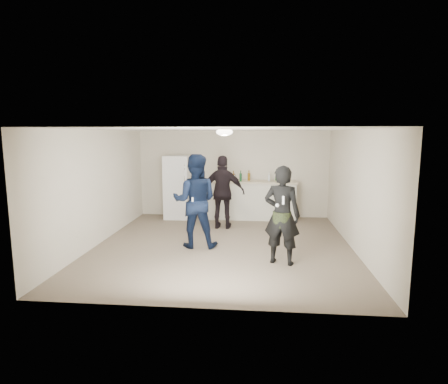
# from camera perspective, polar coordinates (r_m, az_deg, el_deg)

# --- Properties ---
(floor) EXTENTS (6.00, 6.00, 0.00)m
(floor) POSITION_cam_1_polar(r_m,az_deg,el_deg) (8.25, -0.13, -8.13)
(floor) COLOR #6B5B4C
(floor) RESTS_ON ground
(ceiling) EXTENTS (6.00, 6.00, 0.00)m
(ceiling) POSITION_cam_1_polar(r_m,az_deg,el_deg) (7.89, -0.14, 9.51)
(ceiling) COLOR silver
(ceiling) RESTS_ON wall_back
(wall_back) EXTENTS (6.00, 0.00, 6.00)m
(wall_back) POSITION_cam_1_polar(r_m,az_deg,el_deg) (10.94, 1.37, 2.76)
(wall_back) COLOR beige
(wall_back) RESTS_ON floor
(wall_front) EXTENTS (6.00, 0.00, 6.00)m
(wall_front) POSITION_cam_1_polar(r_m,az_deg,el_deg) (5.05, -3.41, -4.44)
(wall_front) COLOR beige
(wall_front) RESTS_ON floor
(wall_left) EXTENTS (0.00, 6.00, 6.00)m
(wall_left) POSITION_cam_1_polar(r_m,az_deg,el_deg) (8.68, -18.52, 0.71)
(wall_left) COLOR beige
(wall_left) RESTS_ON floor
(wall_right) EXTENTS (0.00, 6.00, 6.00)m
(wall_right) POSITION_cam_1_polar(r_m,az_deg,el_deg) (8.18, 19.41, 0.20)
(wall_right) COLOR beige
(wall_right) RESTS_ON floor
(counter) EXTENTS (2.60, 0.56, 1.05)m
(counter) POSITION_cam_1_polar(r_m,az_deg,el_deg) (10.69, 3.85, -1.32)
(counter) COLOR beige
(counter) RESTS_ON floor
(counter_top) EXTENTS (2.68, 0.64, 0.04)m
(counter_top) POSITION_cam_1_polar(r_m,az_deg,el_deg) (10.61, 3.88, 1.58)
(counter_top) COLOR beige
(counter_top) RESTS_ON counter
(fridge) EXTENTS (0.70, 0.70, 1.80)m
(fridge) POSITION_cam_1_polar(r_m,az_deg,el_deg) (10.81, -7.07, 0.76)
(fridge) COLOR white
(fridge) RESTS_ON floor
(fridge_handle) EXTENTS (0.02, 0.02, 0.60)m
(fridge_handle) POSITION_cam_1_polar(r_m,az_deg,el_deg) (10.35, -6.04, 2.64)
(fridge_handle) COLOR silver
(fridge_handle) RESTS_ON fridge
(ceiling_dome) EXTENTS (0.36, 0.36, 0.16)m
(ceiling_dome) POSITION_cam_1_polar(r_m,az_deg,el_deg) (8.19, 0.07, 9.13)
(ceiling_dome) COLOR white
(ceiling_dome) RESTS_ON ceiling
(shaker) EXTENTS (0.08, 0.08, 0.17)m
(shaker) POSITION_cam_1_polar(r_m,az_deg,el_deg) (10.72, 1.65, 2.23)
(shaker) COLOR silver
(shaker) RESTS_ON counter_top
(man) EXTENTS (1.00, 0.80, 1.99)m
(man) POSITION_cam_1_polar(r_m,az_deg,el_deg) (7.98, -4.43, -1.37)
(man) COLOR #102045
(man) RESTS_ON floor
(woman) EXTENTS (0.77, 0.62, 1.85)m
(woman) POSITION_cam_1_polar(r_m,az_deg,el_deg) (7.00, 8.82, -3.51)
(woman) COLOR black
(woman) RESTS_ON floor
(camo_shorts) EXTENTS (0.34, 0.34, 0.28)m
(camo_shorts) POSITION_cam_1_polar(r_m,az_deg,el_deg) (7.01, 8.80, -4.10)
(camo_shorts) COLOR #2C3C1B
(camo_shorts) RESTS_ON woman
(spectator) EXTENTS (1.12, 0.50, 1.87)m
(spectator) POSITION_cam_1_polar(r_m,az_deg,el_deg) (9.53, -0.13, -0.05)
(spectator) COLOR black
(spectator) RESTS_ON floor
(remote_man) EXTENTS (0.04, 0.04, 0.15)m
(remote_man) POSITION_cam_1_polar(r_m,az_deg,el_deg) (7.70, -4.79, -1.35)
(remote_man) COLOR white
(remote_man) RESTS_ON man
(nunchuk_man) EXTENTS (0.07, 0.07, 0.07)m
(nunchuk_man) POSITION_cam_1_polar(r_m,az_deg,el_deg) (7.72, -3.86, -1.84)
(nunchuk_man) COLOR white
(nunchuk_man) RESTS_ON man
(remote_woman) EXTENTS (0.04, 0.04, 0.15)m
(remote_woman) POSITION_cam_1_polar(r_m,az_deg,el_deg) (6.69, 9.01, -1.24)
(remote_woman) COLOR white
(remote_woman) RESTS_ON woman
(nunchuk_woman) EXTENTS (0.07, 0.07, 0.07)m
(nunchuk_woman) POSITION_cam_1_polar(r_m,az_deg,el_deg) (6.73, 8.12, -2.02)
(nunchuk_woman) COLOR white
(nunchuk_woman) RESTS_ON woman
(bottle_cluster) EXTENTS (1.28, 0.37, 0.26)m
(bottle_cluster) POSITION_cam_1_polar(r_m,az_deg,el_deg) (10.63, 4.27, 2.28)
(bottle_cluster) COLOR #134413
(bottle_cluster) RESTS_ON counter_top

